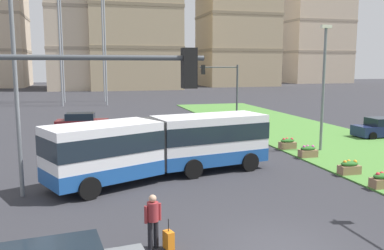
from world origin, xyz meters
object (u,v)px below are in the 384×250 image
Objects in this scene: car_maroon_sedan at (82,122)px; pedestrian_crossing at (153,218)px; apartment_tower_east at (315,9)px; rolling_suitcase at (169,240)px; traffic_light_far_right at (225,86)px; flower_planter_2 at (349,167)px; flower_planter_4 at (287,143)px; flower_planter_3 at (308,151)px; articulated_bus at (164,145)px; streetlight_median at (323,83)px; streetlight_left at (15,79)px; flower_planter_1 at (383,180)px; traffic_light_near_left at (64,146)px; car_navy_sedan at (382,128)px.

pedestrian_crossing reaches higher than car_maroon_sedan.
car_maroon_sedan is 111.88m from apartment_tower_east.
rolling_suitcase is 0.17× the size of traffic_light_far_right.
flower_planter_2 and flower_planter_4 have the same top height.
flower_planter_3 is 0.02× the size of apartment_tower_east.
streetlight_median is at bearing 17.27° from articulated_bus.
flower_planter_4 is at bearing 90.00° from flower_planter_2.
traffic_light_far_right is at bearing 65.14° from pedestrian_crossing.
streetlight_left is at bearing -97.92° from car_maroon_sedan.
flower_planter_3 is (0.00, 6.50, 0.00)m from flower_planter_1.
car_maroon_sedan is 12.78m from traffic_light_far_right.
car_maroon_sedan is at bearing 95.26° from pedestrian_crossing.
pedestrian_crossing is 5.61m from traffic_light_near_left.
streetlight_left is at bearing -159.50° from flower_planter_4.
flower_planter_2 is 4.05m from flower_planter_3.
apartment_tower_east is (60.30, 85.60, 19.46)m from traffic_light_far_right.
car_navy_sedan is at bearing 43.61° from flower_planter_2.
car_navy_sedan is 13.04m from flower_planter_2.
apartment_tower_east reaches higher than traffic_light_near_left.
flower_planter_4 is 4.64m from streetlight_median.
streetlight_median is at bearing -27.53° from flower_planter_4.
flower_planter_1 is 9.31m from streetlight_median.
traffic_light_near_left is at bearing -134.38° from flower_planter_3.
apartment_tower_east reaches higher than flower_planter_3.
car_maroon_sedan is 19.70m from flower_planter_3.
flower_planter_3 is 0.13× the size of streetlight_median.
apartment_tower_east is (72.25, 82.37, 22.62)m from car_maroon_sedan.
apartment_tower_east reaches higher than traffic_light_far_right.
traffic_light_far_right is at bearing 109.83° from streetlight_median.
flower_planter_4 is (10.80, 12.68, 0.11)m from rolling_suitcase.
apartment_tower_east is at bearing 55.35° from articulated_bus.
flower_planter_2 is at bearing -136.39° from car_navy_sedan.
flower_planter_3 is at bearing -90.00° from flower_planter_4.
articulated_bus is at bearing -154.38° from flower_planter_4.
traffic_light_far_right is 0.12× the size of apartment_tower_east.
flower_planter_3 is (0.00, 4.05, 0.00)m from flower_planter_2.
articulated_bus is at bearing 166.91° from flower_planter_2.
flower_planter_1 and flower_planter_3 have the same top height.
articulated_bus is at bearing 70.72° from traffic_light_near_left.
traffic_light_near_left is 27.75m from traffic_light_far_right.
car_navy_sedan is 0.09× the size of apartment_tower_east.
car_maroon_sedan is 18.39m from streetlight_left.
streetlight_left is 126.21m from apartment_tower_east.
apartment_tower_east reaches higher than pedestrian_crossing.
car_maroon_sedan is 0.81× the size of traffic_light_far_right.
traffic_light_near_left reaches higher than rolling_suitcase.
flower_planter_3 is 11.77m from traffic_light_far_right.
flower_planter_4 is at bearing -79.83° from traffic_light_far_right.
pedestrian_crossing is 14.97m from flower_planter_3.
traffic_light_far_right is at bearing 58.91° from articulated_bus.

